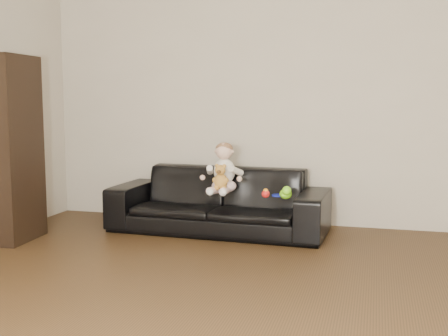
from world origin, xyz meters
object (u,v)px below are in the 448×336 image
(baby, at_px, (224,171))
(teddy_bear, at_px, (221,177))
(toy_blue_disc, at_px, (278,195))
(sofa, at_px, (219,200))
(cabinet, at_px, (7,149))
(toy_green, at_px, (286,194))
(toy_rattle, at_px, (266,194))

(baby, distance_m, teddy_bear, 0.14)
(baby, height_order, toy_blue_disc, baby)
(sofa, distance_m, cabinet, 1.88)
(cabinet, distance_m, toy_blue_disc, 2.33)
(cabinet, height_order, baby, cabinet)
(teddy_bear, xyz_separation_m, toy_blue_disc, (0.48, 0.09, -0.15))
(baby, xyz_separation_m, toy_blue_disc, (0.49, -0.05, -0.19))
(toy_green, distance_m, toy_rattle, 0.17)
(cabinet, distance_m, baby, 1.85)
(teddy_bear, bearing_deg, cabinet, -143.96)
(cabinet, relative_size, teddy_bear, 7.15)
(teddy_bear, height_order, toy_blue_disc, teddy_bear)
(sofa, height_order, toy_rattle, sofa)
(baby, bearing_deg, teddy_bear, -80.97)
(baby, height_order, toy_green, baby)
(sofa, xyz_separation_m, toy_blue_disc, (0.57, -0.15, 0.10))
(baby, xyz_separation_m, teddy_bear, (0.01, -0.14, -0.04))
(toy_green, relative_size, toy_rattle, 1.81)
(baby, bearing_deg, toy_green, -11.26)
(teddy_bear, relative_size, toy_blue_disc, 2.13)
(toy_rattle, bearing_deg, baby, 158.81)
(sofa, height_order, baby, baby)
(toy_blue_disc, bearing_deg, teddy_bear, -169.49)
(sofa, bearing_deg, cabinet, -152.49)
(teddy_bear, xyz_separation_m, toy_rattle, (0.40, -0.02, -0.12))
(cabinet, relative_size, baby, 3.51)
(baby, relative_size, teddy_bear, 2.04)
(toy_blue_disc, bearing_deg, sofa, 164.99)
(sofa, relative_size, toy_rattle, 28.37)
(sofa, bearing_deg, toy_blue_disc, -12.69)
(cabinet, height_order, toy_rattle, cabinet)
(sofa, bearing_deg, baby, -51.98)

